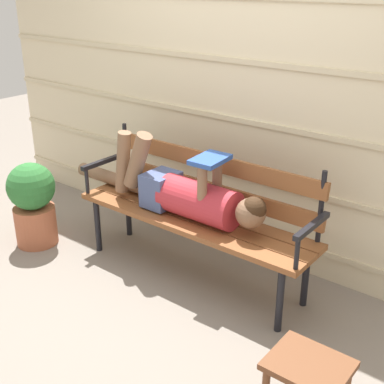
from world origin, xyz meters
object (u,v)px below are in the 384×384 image
(reclining_person, at_px, (183,192))
(footstool, at_px, (307,377))
(park_bench, at_px, (198,206))
(potted_plant, at_px, (33,202))

(reclining_person, distance_m, footstool, 1.51)
(park_bench, xyz_separation_m, footstool, (1.22, -0.77, -0.22))
(footstool, height_order, potted_plant, potted_plant)
(park_bench, xyz_separation_m, potted_plant, (-1.25, -0.45, -0.16))
(park_bench, height_order, footstool, park_bench)
(potted_plant, bearing_deg, footstool, -7.50)
(reclining_person, relative_size, potted_plant, 2.61)
(park_bench, distance_m, potted_plant, 1.34)
(potted_plant, bearing_deg, reclining_person, 17.98)
(reclining_person, height_order, potted_plant, reclining_person)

